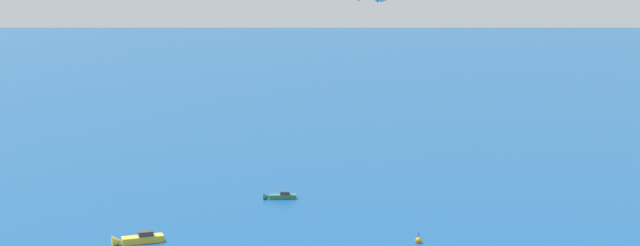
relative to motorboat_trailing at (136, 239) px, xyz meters
The scene contains 3 objects.
motorboat_trailing is the anchor object (origin of this frame).
motorboat_ahead 39.93m from the motorboat_trailing, 148.62° to the right, with size 7.05×3.95×1.99m.
marker_buoy 48.90m from the motorboat_trailing, 156.97° to the left, with size 1.10×1.10×2.10m.
Camera 1 is at (50.88, 118.18, 43.36)m, focal length 49.48 mm.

